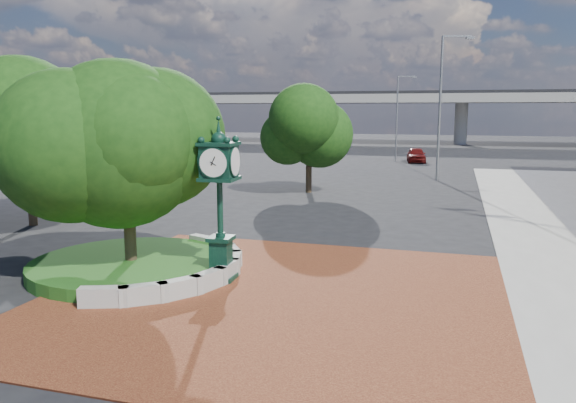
# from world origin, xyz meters

# --- Properties ---
(ground) EXTENTS (200.00, 200.00, 0.00)m
(ground) POSITION_xyz_m (0.00, 0.00, 0.00)
(ground) COLOR black
(ground) RESTS_ON ground
(plaza) EXTENTS (12.00, 12.00, 0.04)m
(plaza) POSITION_xyz_m (0.00, -1.00, 0.02)
(plaza) COLOR maroon
(plaza) RESTS_ON ground
(planter_wall) EXTENTS (2.96, 6.77, 0.54)m
(planter_wall) POSITION_xyz_m (-2.71, -0.00, 0.27)
(planter_wall) COLOR #9E9B93
(planter_wall) RESTS_ON ground
(grass_bed) EXTENTS (6.10, 6.10, 0.40)m
(grass_bed) POSITION_xyz_m (-5.00, 0.00, 0.20)
(grass_bed) COLOR #204513
(grass_bed) RESTS_ON ground
(overpass) EXTENTS (90.00, 12.00, 7.50)m
(overpass) POSITION_xyz_m (-0.22, 70.00, 6.54)
(overpass) COLOR #9E9B93
(overpass) RESTS_ON ground
(tree_planter) EXTENTS (5.20, 5.20, 6.33)m
(tree_planter) POSITION_xyz_m (-5.00, 0.00, 3.72)
(tree_planter) COLOR #38281C
(tree_planter) RESTS_ON ground
(tree_northwest) EXTENTS (5.60, 5.60, 6.93)m
(tree_northwest) POSITION_xyz_m (-13.00, 5.00, 4.12)
(tree_northwest) COLOR #38281C
(tree_northwest) RESTS_ON ground
(tree_street) EXTENTS (4.40, 4.40, 5.45)m
(tree_street) POSITION_xyz_m (-4.00, 18.00, 3.24)
(tree_street) COLOR #38281C
(tree_street) RESTS_ON ground
(post_clock) EXTENTS (1.04, 1.04, 4.72)m
(post_clock) POSITION_xyz_m (-1.97, -0.03, 2.59)
(post_clock) COLOR black
(post_clock) RESTS_ON ground
(parked_car) EXTENTS (2.16, 4.30, 1.41)m
(parked_car) POSITION_xyz_m (0.88, 39.89, 0.70)
(parked_car) COLOR #580D0C
(parked_car) RESTS_ON ground
(street_lamp_near) EXTENTS (2.18, 0.87, 9.97)m
(street_lamp_near) POSITION_xyz_m (3.51, 26.18, 5.85)
(street_lamp_near) COLOR slate
(street_lamp_near) RESTS_ON ground
(street_lamp_far) EXTENTS (1.80, 0.52, 8.11)m
(street_lamp_far) POSITION_xyz_m (-0.89, 40.22, 4.75)
(street_lamp_far) COLOR slate
(street_lamp_far) RESTS_ON ground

